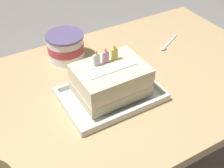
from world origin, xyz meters
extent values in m
cube|color=tan|center=(0.00, 0.00, 0.71)|extent=(1.21, 0.70, 0.04)
cube|color=tan|center=(0.54, 0.29, 0.34)|extent=(0.06, 0.06, 0.69)
cube|color=silver|center=(-0.04, -0.05, 0.73)|extent=(0.31, 0.21, 0.01)
cube|color=silver|center=(-0.04, -0.15, 0.74)|extent=(0.31, 0.01, 0.02)
cube|color=silver|center=(-0.04, 0.05, 0.74)|extent=(0.31, 0.01, 0.02)
cube|color=silver|center=(-0.18, -0.05, 0.74)|extent=(0.01, 0.19, 0.02)
cube|color=silver|center=(0.11, -0.05, 0.74)|extent=(0.01, 0.19, 0.02)
cube|color=beige|center=(-0.04, -0.05, 0.77)|extent=(0.21, 0.16, 0.03)
cube|color=beige|center=(-0.04, -0.05, 0.79)|extent=(0.21, 0.16, 0.02)
cube|color=beige|center=(-0.04, -0.05, 0.82)|extent=(0.21, 0.16, 0.03)
cube|color=silver|center=(-0.04, -0.06, 0.84)|extent=(0.16, 0.03, 0.00)
cube|color=white|center=(-0.07, -0.02, 0.86)|extent=(0.02, 0.01, 0.04)
ellipsoid|color=yellow|center=(-0.07, -0.02, 0.88)|extent=(0.01, 0.01, 0.01)
cube|color=#E099C6|center=(-0.04, -0.02, 0.86)|extent=(0.02, 0.01, 0.04)
ellipsoid|color=yellow|center=(-0.04, -0.02, 0.88)|extent=(0.01, 0.01, 0.01)
cube|color=#EFC64C|center=(-0.01, -0.02, 0.86)|extent=(0.02, 0.01, 0.04)
ellipsoid|color=yellow|center=(-0.01, -0.02, 0.88)|extent=(0.01, 0.01, 0.01)
cylinder|color=white|center=(-0.07, 0.23, 0.77)|extent=(0.13, 0.13, 0.09)
cylinder|color=#B23D47|center=(-0.07, 0.23, 0.77)|extent=(0.13, 0.13, 0.03)
cylinder|color=slate|center=(-0.07, 0.23, 0.82)|extent=(0.14, 0.14, 0.01)
ellipsoid|color=silver|center=(0.28, 0.09, 0.73)|extent=(0.03, 0.03, 0.01)
cube|color=silver|center=(0.34, 0.13, 0.73)|extent=(0.11, 0.06, 0.00)
camera|label=1|loc=(-0.39, -0.66, 1.36)|focal=47.90mm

